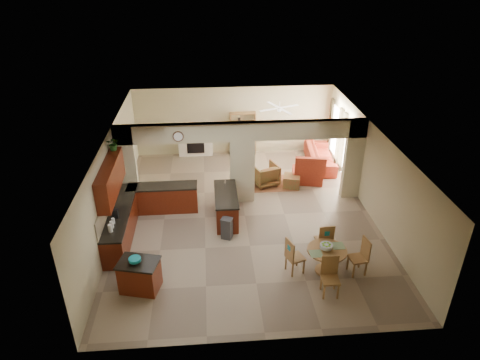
{
  "coord_description": "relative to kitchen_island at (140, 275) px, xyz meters",
  "views": [
    {
      "loc": [
        -1.1,
        -11.51,
        7.42
      ],
      "look_at": [
        -0.13,
        0.3,
        1.15
      ],
      "focal_mm": 32.0,
      "sensor_mm": 36.0,
      "label": 1
    }
  ],
  "objects": [
    {
      "name": "drape_b_right",
      "position": [
        6.82,
        7.74,
        0.78
      ],
      "size": [
        0.1,
        0.28,
        2.3
      ],
      "primitive_type": "cube",
      "color": "#431F1A",
      "rests_on": "wall_right"
    },
    {
      "name": "partition_left_pier",
      "position": [
        -0.81,
        4.14,
        0.98
      ],
      "size": [
        0.6,
        0.25,
        2.8
      ],
      "primitive_type": "cube",
      "color": "tan",
      "rests_on": "floor"
    },
    {
      "name": "kitchen_counter",
      "position": [
        -0.37,
        2.89,
        0.04
      ],
      "size": [
        2.52,
        3.29,
        1.48
      ],
      "color": "#421707",
      "rests_on": "floor"
    },
    {
      "name": "glazed_door",
      "position": [
        6.86,
        6.29,
        0.63
      ],
      "size": [
        0.02,
        0.7,
        2.1
      ],
      "primitive_type": "cube",
      "color": "white",
      "rests_on": "wall_right"
    },
    {
      "name": "ottoman",
      "position": [
        4.75,
        4.97,
        -0.21
      ],
      "size": [
        0.72,
        0.72,
        0.42
      ],
      "primitive_type": "cube",
      "rotation": [
        0.0,
        0.0,
        -0.26
      ],
      "color": "maroon",
      "rests_on": "floor"
    },
    {
      "name": "wall_back",
      "position": [
        2.89,
        8.14,
        0.98
      ],
      "size": [
        8.0,
        0.0,
        8.0
      ],
      "primitive_type": "plane",
      "rotation": [
        1.57,
        0.0,
        0.0
      ],
      "color": "tan",
      "rests_on": "floor"
    },
    {
      "name": "upper_cabinets",
      "position": [
        -0.93,
        2.34,
        1.5
      ],
      "size": [
        0.35,
        2.4,
        0.9
      ],
      "primitive_type": "cube",
      "color": "#421707",
      "rests_on": "wall_left"
    },
    {
      "name": "dining_table",
      "position": [
        4.75,
        0.28,
        0.05
      ],
      "size": [
        1.03,
        1.03,
        0.7
      ],
      "color": "olive",
      "rests_on": "floor"
    },
    {
      "name": "peninsula",
      "position": [
        2.29,
        3.03,
        0.04
      ],
      "size": [
        0.7,
        1.85,
        0.91
      ],
      "color": "#421707",
      "rests_on": "floor"
    },
    {
      "name": "floor",
      "position": [
        2.89,
        3.14,
        -0.42
      ],
      "size": [
        10.0,
        10.0,
        0.0
      ],
      "primitive_type": "plane",
      "color": "gray",
      "rests_on": "ground"
    },
    {
      "name": "chaise",
      "position": [
        5.39,
        5.35,
        -0.2
      ],
      "size": [
        1.24,
        1.08,
        0.44
      ],
      "primitive_type": "cube",
      "rotation": [
        0.0,
        0.0,
        -0.19
      ],
      "color": "maroon",
      "rests_on": "floor"
    },
    {
      "name": "drape_a_left",
      "position": [
        6.82,
        4.84,
        0.78
      ],
      "size": [
        0.1,
        0.28,
        2.3
      ],
      "primitive_type": "cube",
      "color": "#431F1A",
      "rests_on": "wall_right"
    },
    {
      "name": "wall_right",
      "position": [
        6.89,
        3.14,
        0.98
      ],
      "size": [
        0.0,
        10.0,
        10.0
      ],
      "primitive_type": "plane",
      "rotation": [
        1.57,
        0.0,
        -1.57
      ],
      "color": "tan",
      "rests_on": "floor"
    },
    {
      "name": "wall_front",
      "position": [
        2.89,
        -1.86,
        0.98
      ],
      "size": [
        8.0,
        0.0,
        8.0
      ],
      "primitive_type": "plane",
      "rotation": [
        -1.57,
        0.0,
        0.0
      ],
      "color": "tan",
      "rests_on": "floor"
    },
    {
      "name": "window_a",
      "position": [
        6.86,
        5.44,
        0.78
      ],
      "size": [
        0.02,
        0.9,
        1.9
      ],
      "primitive_type": "cube",
      "color": "white",
      "rests_on": "wall_right"
    },
    {
      "name": "chair_east",
      "position": [
        5.63,
        0.18,
        0.13
      ],
      "size": [
        0.48,
        0.48,
        1.02
      ],
      "rotation": [
        0.0,
        0.0,
        4.86
      ],
      "color": "olive",
      "rests_on": "floor"
    },
    {
      "name": "kitchen_island",
      "position": [
        0.0,
        0.0,
        0.0
      ],
      "size": [
        1.1,
        0.9,
        0.84
      ],
      "rotation": [
        0.0,
        0.0,
        -0.24
      ],
      "color": "#421707",
      "rests_on": "floor"
    },
    {
      "name": "sofa",
      "position": [
        6.19,
        6.67,
        -0.05
      ],
      "size": [
        2.62,
        1.25,
        0.74
      ],
      "primitive_type": "imported",
      "rotation": [
        0.0,
        0.0,
        1.47
      ],
      "color": "maroon",
      "rests_on": "floor"
    },
    {
      "name": "ceiling_fan",
      "position": [
        4.39,
        6.14,
        2.14
      ],
      "size": [
        1.0,
        1.0,
        0.1
      ],
      "primitive_type": "cylinder",
      "color": "white",
      "rests_on": "ceiling"
    },
    {
      "name": "trash_can",
      "position": [
        2.25,
        1.99,
        -0.11
      ],
      "size": [
        0.37,
        0.34,
        0.62
      ],
      "primitive_type": "cube",
      "rotation": [
        0.0,
        0.0,
        -0.41
      ],
      "color": "#313133",
      "rests_on": "floor"
    },
    {
      "name": "partition_right_pier",
      "position": [
        6.59,
        4.14,
        0.98
      ],
      "size": [
        0.6,
        0.25,
        2.8
      ],
      "primitive_type": "cube",
      "color": "tan",
      "rests_on": "floor"
    },
    {
      "name": "drape_a_right",
      "position": [
        6.82,
        6.04,
        0.78
      ],
      "size": [
        0.1,
        0.28,
        2.3
      ],
      "primitive_type": "cube",
      "color": "#431F1A",
      "rests_on": "wall_right"
    },
    {
      "name": "chair_south",
      "position": [
        4.63,
        -0.49,
        0.13
      ],
      "size": [
        0.44,
        0.44,
        1.02
      ],
      "rotation": [
        0.0,
        0.0,
        -0.04
      ],
      "color": "olive",
      "rests_on": "floor"
    },
    {
      "name": "partition_center_pier",
      "position": [
        2.89,
        4.14,
        0.68
      ],
      "size": [
        0.8,
        0.25,
        2.2
      ],
      "primitive_type": "cube",
      "color": "tan",
      "rests_on": "floor"
    },
    {
      "name": "rug",
      "position": [
        4.09,
        5.24,
        -0.42
      ],
      "size": [
        1.6,
        1.3,
        0.01
      ],
      "primitive_type": "cube",
      "color": "#9C5939",
      "rests_on": "floor"
    },
    {
      "name": "drape_b_left",
      "position": [
        6.82,
        6.54,
        0.78
      ],
      "size": [
        0.1,
        0.28,
        2.3
      ],
      "primitive_type": "cube",
      "color": "#431F1A",
      "rests_on": "wall_right"
    },
    {
      "name": "plant",
      "position": [
        -0.93,
        3.29,
        2.15
      ],
      "size": [
        0.38,
        0.33,
        0.41
      ],
      "primitive_type": "imported",
      "rotation": [
        0.0,
        0.0,
        -0.04
      ],
      "color": "#134916",
      "rests_on": "upper_cabinets"
    },
    {
      "name": "wall_clock",
      "position": [
        0.89,
        3.99,
        2.03
      ],
      "size": [
        0.34,
        0.03,
        0.34
      ],
      "primitive_type": "cylinder",
      "rotation": [
        1.57,
        0.0,
        0.0
      ],
      "color": "#4D2A19",
      "rests_on": "partition_header"
    },
    {
      "name": "ceiling",
      "position": [
        2.89,
        3.14,
        2.38
      ],
      "size": [
        10.0,
        10.0,
        0.0
      ],
      "primitive_type": "plane",
      "rotation": [
        3.14,
        0.0,
        0.0
      ],
      "color": "white",
      "rests_on": "wall_back"
    },
    {
      "name": "partition_header",
      "position": [
        2.89,
        4.14,
        2.08
      ],
      "size": [
        8.0,
        0.25,
        0.6
      ],
      "primitive_type": "cube",
      "color": "tan",
      "rests_on": "partition_center_pier"
    },
    {
      "name": "fruit_bowl",
      "position": [
        4.72,
        0.29,
        0.37
      ],
      "size": [
        0.33,
        0.33,
        0.18
      ],
      "primitive_type": "cylinder",
      "color": "#6BB927",
      "rests_on": "dining_table"
    },
    {
      "name": "chair_west",
      "position": [
        3.87,
        0.31,
        0.13
      ],
      "size": [
        0.54,
        0.54,
        1.02
      ],
      "rotation": [
        0.0,
        0.0,
        1.91
      ],
      "color": "olive",
      "rests_on": "floor"
    },
    {
      "name": "wall_left",
      "position": [
        -1.11,
        3.14,
        0.98
      ],
      "size": [
        0.0,
        10.0,
        10.0
      ],
      "primitive_type": "plane",
      "rotation": [
        1.57,
        0.0,
        1.57
      ],
      "color": "tan",
      "rests_on": "floor"
    },
    {
      "name": "teal_bowl",
      "position": [
        -0.06,
        -0.03,
        0.48
      ],
      "size": [
        0.29,
        0.29,
        0.14
      ],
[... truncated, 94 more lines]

